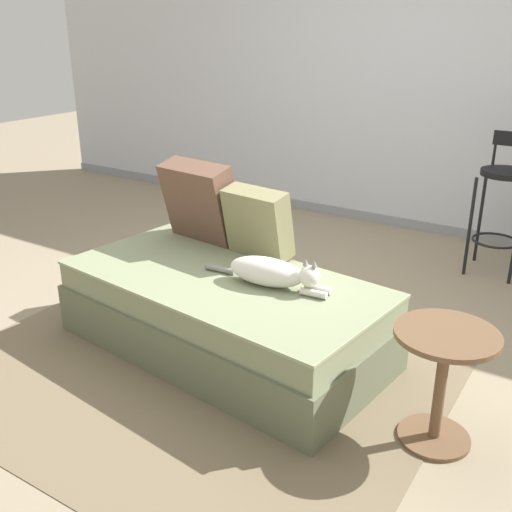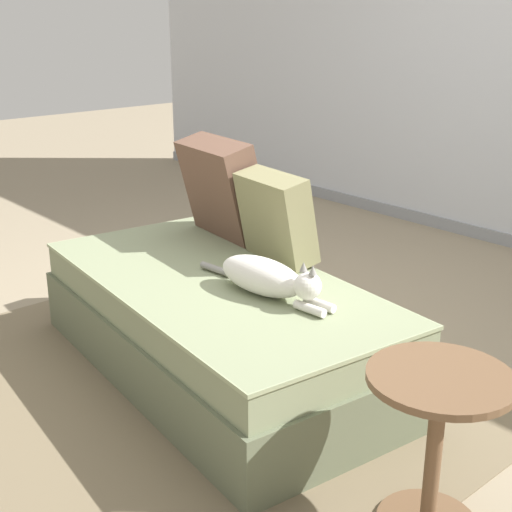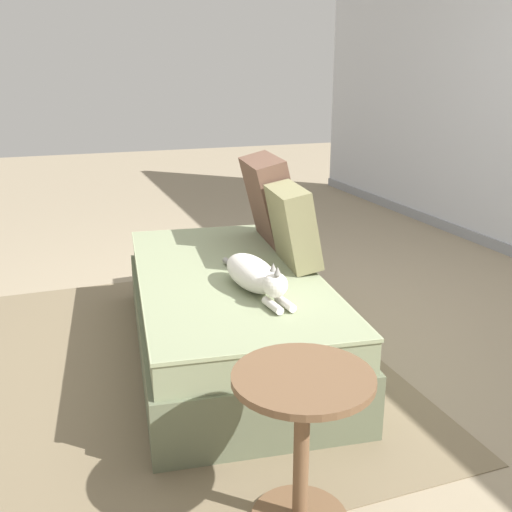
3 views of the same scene
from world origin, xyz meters
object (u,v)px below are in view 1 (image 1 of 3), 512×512
at_px(side_table, 442,371).
at_px(couch, 224,313).
at_px(throw_pillow_corner, 201,201).
at_px(throw_pillow_middle, 257,223).
at_px(bar_stool_near_window, 503,194).
at_px(cat, 272,272).

bearing_deg(side_table, couch, 173.22).
xyz_separation_m(throw_pillow_corner, throw_pillow_middle, (0.45, -0.05, -0.04)).
distance_m(throw_pillow_corner, bar_stool_near_window, 2.17).
height_order(couch, throw_pillow_corner, throw_pillow_corner).
bearing_deg(throw_pillow_corner, couch, -42.01).
height_order(cat, bar_stool_near_window, bar_stool_near_window).
height_order(couch, bar_stool_near_window, bar_stool_near_window).
height_order(throw_pillow_corner, bar_stool_near_window, bar_stool_near_window).
bearing_deg(throw_pillow_corner, throw_pillow_middle, -6.78).
bearing_deg(throw_pillow_middle, bar_stool_near_window, 57.73).
height_order(cat, side_table, cat).
xyz_separation_m(throw_pillow_middle, bar_stool_near_window, (1.03, 1.63, -0.06)).
bearing_deg(couch, bar_stool_near_window, 62.66).
bearing_deg(cat, throw_pillow_middle, 132.53).
xyz_separation_m(bar_stool_near_window, side_table, (0.22, -2.14, -0.24)).
distance_m(throw_pillow_middle, side_table, 1.38).
height_order(couch, side_table, side_table).
bearing_deg(throw_pillow_corner, cat, -26.42).
relative_size(couch, throw_pillow_corner, 3.76).
xyz_separation_m(couch, throw_pillow_corner, (-0.45, 0.41, 0.47)).
distance_m(throw_pillow_middle, bar_stool_near_window, 1.93).
height_order(throw_pillow_middle, bar_stool_near_window, bar_stool_near_window).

